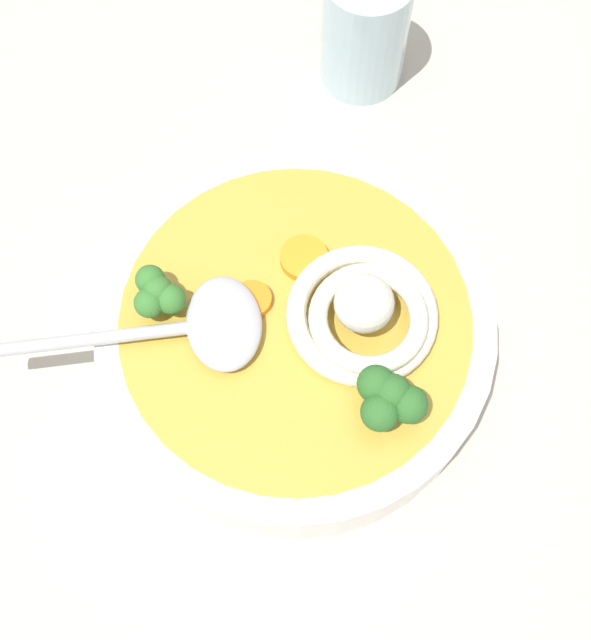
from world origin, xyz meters
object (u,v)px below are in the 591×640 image
at_px(soup_spoon, 200,326).
at_px(drinking_glass, 365,30).
at_px(soup_bowl, 296,337).
at_px(noodle_pile, 364,313).

xyz_separation_m(soup_spoon, drinking_glass, (-0.04, 0.25, -0.02)).
height_order(soup_spoon, drinking_glass, drinking_glass).
xyz_separation_m(soup_bowl, soup_spoon, (-0.04, -0.04, 0.04)).
height_order(soup_bowl, soup_spoon, soup_spoon).
distance_m(soup_spoon, drinking_glass, 0.26).
relative_size(noodle_pile, drinking_glass, 1.06).
bearing_deg(soup_spoon, drinking_glass, -121.48).
height_order(soup_bowl, noodle_pile, noodle_pile).
distance_m(soup_bowl, noodle_pile, 0.06).
height_order(noodle_pile, soup_spoon, noodle_pile).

